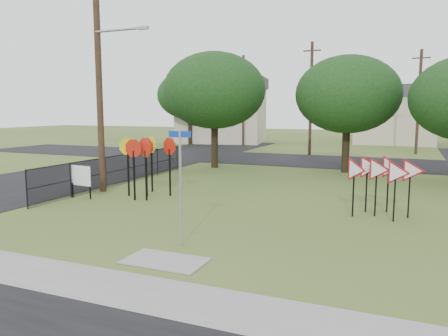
{
  "coord_description": "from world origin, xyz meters",
  "views": [
    {
      "loc": [
        5.33,
        -11.31,
        3.69
      ],
      "look_at": [
        -0.71,
        3.0,
        1.6
      ],
      "focal_mm": 35.0,
      "sensor_mm": 36.0,
      "label": 1
    }
  ],
  "objects_px": {
    "yield_sign_cluster": "(382,172)",
    "info_board": "(81,177)",
    "stop_sign_cluster": "(146,153)",
    "street_name_sign": "(181,181)"
  },
  "relations": [
    {
      "from": "yield_sign_cluster",
      "to": "stop_sign_cluster",
      "type": "bearing_deg",
      "value": -178.56
    },
    {
      "from": "street_name_sign",
      "to": "stop_sign_cluster",
      "type": "xyz_separation_m",
      "value": [
        -4.61,
        5.43,
        0.08
      ]
    },
    {
      "from": "yield_sign_cluster",
      "to": "info_board",
      "type": "relative_size",
      "value": 1.93
    },
    {
      "from": "street_name_sign",
      "to": "stop_sign_cluster",
      "type": "height_order",
      "value": "street_name_sign"
    },
    {
      "from": "yield_sign_cluster",
      "to": "info_board",
      "type": "distance_m",
      "value": 11.81
    },
    {
      "from": "street_name_sign",
      "to": "info_board",
      "type": "bearing_deg",
      "value": 149.74
    },
    {
      "from": "yield_sign_cluster",
      "to": "info_board",
      "type": "xyz_separation_m",
      "value": [
        -11.68,
        -1.64,
        -0.64
      ]
    },
    {
      "from": "stop_sign_cluster",
      "to": "yield_sign_cluster",
      "type": "bearing_deg",
      "value": 1.44
    },
    {
      "from": "stop_sign_cluster",
      "to": "info_board",
      "type": "bearing_deg",
      "value": -148.43
    },
    {
      "from": "street_name_sign",
      "to": "yield_sign_cluster",
      "type": "relative_size",
      "value": 1.18
    }
  ]
}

